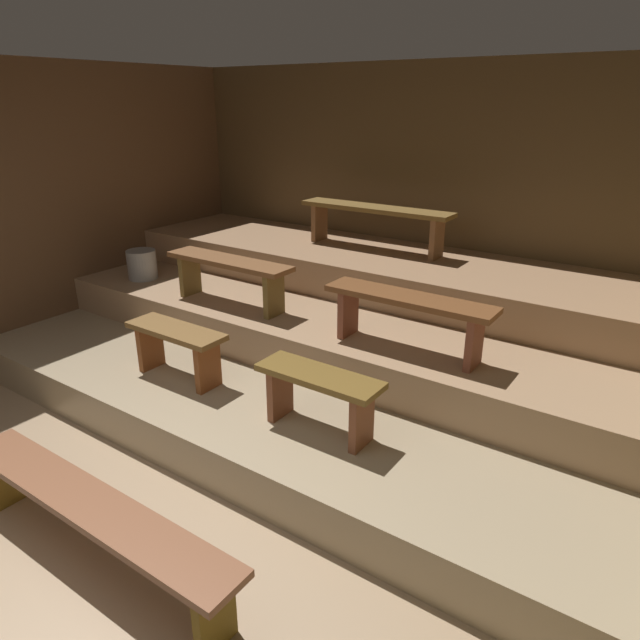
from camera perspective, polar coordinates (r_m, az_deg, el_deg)
ground at (r=4.41m, az=-4.09°, el=-10.13°), size 5.98×5.10×0.08m
wall_back at (r=5.70m, az=9.61°, el=11.34°), size 5.98×0.06×2.59m
wall_left at (r=5.87m, az=-25.21°, el=9.92°), size 0.06×5.10×2.59m
platform_lower at (r=4.74m, az=0.43°, el=-4.98°), size 5.18×3.09×0.31m
platform_middle at (r=5.00m, az=3.71°, el=0.36°), size 5.18×2.08×0.31m
platform_upper at (r=5.27m, az=6.32°, el=4.96°), size 5.18×1.19×0.31m
bench_floor_center at (r=3.21m, az=-22.06°, el=-17.50°), size 1.93×0.27×0.40m
bench_lower_left at (r=4.27m, az=-14.21°, el=-2.21°), size 0.81×0.27×0.40m
bench_lower_right at (r=3.49m, az=-0.10°, el=-7.03°), size 0.81×0.27×0.40m
bench_middle_left at (r=4.80m, az=-9.16°, el=5.00°), size 1.20×0.27×0.40m
bench_middle_right at (r=3.89m, az=8.86°, el=1.11°), size 1.20×0.27×0.40m
bench_upper_center at (r=5.35m, az=5.54°, el=10.41°), size 1.49×0.27×0.40m
pail_middle at (r=5.77m, az=-17.46°, el=5.35°), size 0.28×0.28×0.28m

